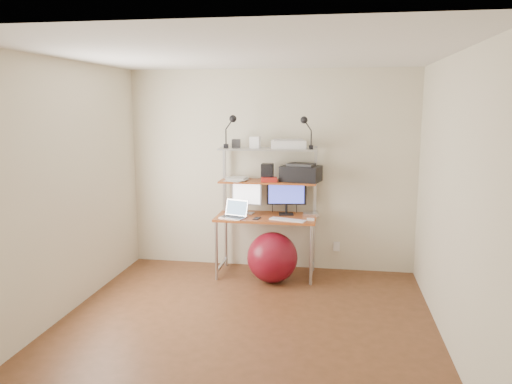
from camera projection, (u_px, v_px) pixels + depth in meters
room at (244, 196)px, 4.53m from camera, size 3.60×3.60×3.60m
computer_desk at (267, 198)px, 6.04m from camera, size 1.20×0.60×1.57m
wall_outlet at (337, 247)px, 6.29m from camera, size 0.08×0.01×0.12m
monitor_silver at (247, 196)px, 6.12m from camera, size 0.38×0.15×0.42m
monitor_black at (287, 195)px, 6.07m from camera, size 0.48×0.16×0.48m
laptop at (235, 214)px, 5.95m from camera, size 0.35×0.32×0.26m
keyboard at (288, 220)px, 5.79m from camera, size 0.44×0.24×0.01m
mouse at (311, 219)px, 5.78m from camera, size 0.09×0.06×0.02m
mac_mini at (311, 214)px, 6.05m from camera, size 0.20×0.20×0.04m
phone at (257, 218)px, 5.87m from camera, size 0.09×0.13×0.01m
printer at (301, 173)px, 6.02m from camera, size 0.52×0.41×0.22m
nas_cube at (267, 172)px, 6.07m from camera, size 0.14×0.14×0.21m
red_box at (269, 180)px, 6.00m from camera, size 0.21×0.16×0.05m
scanner at (288, 144)px, 5.98m from camera, size 0.45×0.33×0.11m
box_white at (255, 142)px, 6.01m from camera, size 0.13×0.11×0.14m
box_grey at (236, 143)px, 6.07m from camera, size 0.11×0.11×0.10m
clip_lamp_left at (231, 124)px, 5.93m from camera, size 0.16×0.09×0.39m
clip_lamp_right at (306, 125)px, 5.80m from camera, size 0.15×0.08×0.38m
exercise_ball at (272, 257)px, 5.85m from camera, size 0.59×0.59×0.59m
paper_stack at (236, 179)px, 6.13m from camera, size 0.34×0.41×0.03m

